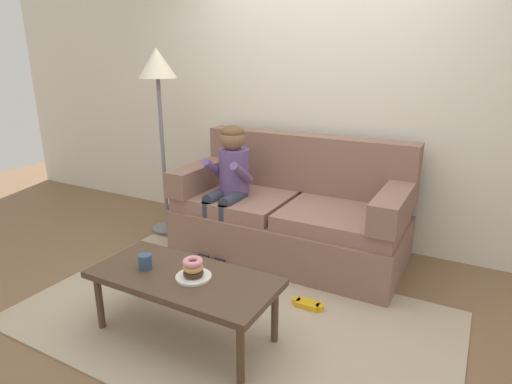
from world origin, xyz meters
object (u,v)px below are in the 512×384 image
Objects in this scene: coffee_table at (183,282)px; person_child at (229,177)px; donut at (193,273)px; mug at (145,262)px; floor_lamp at (158,82)px; toy_controller at (308,305)px; couch at (291,214)px.

person_child is (-0.40, 1.17, 0.30)m from coffee_table.
donut reaches higher than coffee_table.
donut is 1.33× the size of mug.
coffee_table is at bearing -71.03° from person_child.
floor_lamp is at bearing 133.36° from coffee_table.
mug reaches higher than toy_controller.
donut is at bearing -156.97° from toy_controller.
mug reaches higher than donut.
toy_controller is at bearing 52.68° from donut.
mug reaches higher than coffee_table.
mug is 0.05× the size of floor_lamp.
floor_lamp reaches higher than donut.
floor_lamp is at bearing 125.82° from mug.
couch is 1.38m from coffee_table.
donut is at bearing -90.45° from couch.
mug is 0.40× the size of toy_controller.
coffee_table is 9.47× the size of donut.
mug is at bearing -103.40° from couch.
toy_controller is 2.33m from floor_lamp.
donut is 2.04m from floor_lamp.
toy_controller is at bearing -29.33° from person_child.
donut is 0.89m from toy_controller.
floor_lamp is (-1.28, -0.11, 1.07)m from couch.
floor_lamp reaches higher than toy_controller.
mug is at bearing -54.18° from floor_lamp.
person_child is 1.23m from mug.
mug is (-0.33, -0.04, 0.01)m from donut.
couch is at bearing 92.33° from toy_controller.
coffee_table is at bearing -160.70° from toy_controller.
donut reaches higher than toy_controller.
coffee_table is 5.03× the size of toy_controller.
couch reaches higher than donut.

